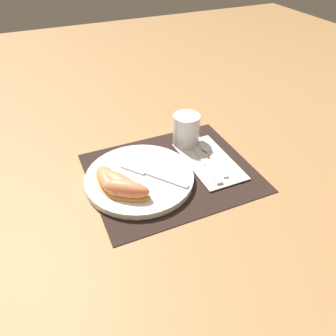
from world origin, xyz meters
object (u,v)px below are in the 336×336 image
Objects in this scene: fork at (149,173)px; citrus_wedge_0 at (109,181)px; citrus_wedge_2 at (126,190)px; knife at (205,161)px; spoon at (208,151)px; juice_glass at (186,132)px; citrus_wedge_1 at (119,184)px; plate at (140,179)px.

citrus_wedge_0 is (-0.10, -0.00, 0.01)m from fork.
citrus_wedge_2 reaches higher than citrus_wedge_0.
spoon is at bearing 51.27° from knife.
juice_glass is 0.75× the size of citrus_wedge_0.
citrus_wedge_0 is (-0.27, -0.00, 0.02)m from knife.
juice_glass is 0.69× the size of citrus_wedge_1.
juice_glass is 0.78× the size of citrus_wedge_2.
citrus_wedge_1 is (-0.08, -0.02, 0.01)m from fork.
citrus_wedge_1 is at bearing -164.06° from fork.
juice_glass is 0.19m from fork.
citrus_wedge_2 is (-0.24, -0.05, 0.03)m from knife.
plate is 1.69× the size of fork.
plate is at bearing -169.74° from spoon.
plate is 0.19m from knife.
fork is at bearing 1.58° from plate.
knife is 1.53× the size of citrus_wedge_1.
fork is 1.19× the size of citrus_wedge_1.
juice_glass reaches higher than citrus_wedge_0.
juice_glass is 0.28m from citrus_wedge_2.
citrus_wedge_1 is 1.14× the size of citrus_wedge_2.
juice_glass is (0.18, 0.11, 0.03)m from plate.
spoon is at bearing 12.76° from citrus_wedge_1.
spoon is 1.28× the size of citrus_wedge_1.
spoon is 0.28m from citrus_wedge_1.
juice_glass is 0.45× the size of knife.
citrus_wedge_1 is at bearing 106.86° from citrus_wedge_2.
juice_glass reaches higher than fork.
plate is 0.08m from citrus_wedge_0.
fork reaches higher than spoon.
citrus_wedge_2 is at bearing -161.22° from spoon.
juice_glass is 0.28m from citrus_wedge_0.
fork is at bearing 1.62° from citrus_wedge_0.
juice_glass reaches higher than citrus_wedge_1.
citrus_wedge_0 is (-0.30, -0.04, 0.02)m from spoon.
fork is (-0.16, -0.10, -0.02)m from juice_glass.
knife is at bearing 0.60° from plate.
plate reaches higher than spoon.
plate is at bearing 45.23° from citrus_wedge_2.
juice_glass is 0.11m from knife.
citrus_wedge_0 is 0.92× the size of citrus_wedge_1.
fork is 0.10m from citrus_wedge_0.
citrus_wedge_1 reaches higher than plate.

